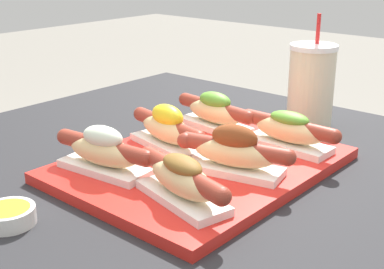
{
  "coord_description": "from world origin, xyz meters",
  "views": [
    {
      "loc": [
        -0.6,
        -0.54,
        1.08
      ],
      "look_at": [
        0.03,
        0.01,
        0.78
      ],
      "focal_mm": 50.0,
      "sensor_mm": 36.0,
      "label": 1
    }
  ],
  "objects_px": {
    "hot_dog_0": "(182,179)",
    "hot_dog_1": "(234,152)",
    "hot_dog_3": "(104,151)",
    "sauce_bowl": "(8,215)",
    "serving_tray": "(201,165)",
    "hot_dog_5": "(215,111)",
    "hot_dog_2": "(289,130)",
    "drink_cup": "(311,85)",
    "hot_dog_4": "(168,128)"
  },
  "relations": [
    {
      "from": "hot_dog_4",
      "to": "hot_dog_2",
      "type": "bearing_deg",
      "value": -49.79
    },
    {
      "from": "serving_tray",
      "to": "hot_dog_1",
      "type": "distance_m",
      "value": 0.09
    },
    {
      "from": "hot_dog_3",
      "to": "hot_dog_4",
      "type": "bearing_deg",
      "value": -0.78
    },
    {
      "from": "hot_dog_1",
      "to": "drink_cup",
      "type": "height_order",
      "value": "drink_cup"
    },
    {
      "from": "hot_dog_4",
      "to": "hot_dog_5",
      "type": "distance_m",
      "value": 0.14
    },
    {
      "from": "hot_dog_5",
      "to": "hot_dog_2",
      "type": "bearing_deg",
      "value": -90.23
    },
    {
      "from": "serving_tray",
      "to": "hot_dog_2",
      "type": "bearing_deg",
      "value": -29.15
    },
    {
      "from": "hot_dog_3",
      "to": "hot_dog_4",
      "type": "distance_m",
      "value": 0.14
    },
    {
      "from": "hot_dog_0",
      "to": "hot_dog_5",
      "type": "bearing_deg",
      "value": 30.67
    },
    {
      "from": "hot_dog_3",
      "to": "sauce_bowl",
      "type": "bearing_deg",
      "value": -177.58
    },
    {
      "from": "hot_dog_1",
      "to": "drink_cup",
      "type": "xyz_separation_m",
      "value": [
        0.34,
        0.06,
        0.03
      ]
    },
    {
      "from": "hot_dog_5",
      "to": "drink_cup",
      "type": "bearing_deg",
      "value": -28.45
    },
    {
      "from": "hot_dog_2",
      "to": "hot_dog_4",
      "type": "relative_size",
      "value": 1.01
    },
    {
      "from": "hot_dog_4",
      "to": "drink_cup",
      "type": "height_order",
      "value": "drink_cup"
    },
    {
      "from": "hot_dog_1",
      "to": "hot_dog_2",
      "type": "bearing_deg",
      "value": -2.49
    },
    {
      "from": "hot_dog_2",
      "to": "hot_dog_3",
      "type": "relative_size",
      "value": 1.01
    },
    {
      "from": "serving_tray",
      "to": "hot_dog_4",
      "type": "distance_m",
      "value": 0.09
    },
    {
      "from": "hot_dog_0",
      "to": "drink_cup",
      "type": "relative_size",
      "value": 0.84
    },
    {
      "from": "hot_dog_5",
      "to": "hot_dog_3",
      "type": "bearing_deg",
      "value": -179.57
    },
    {
      "from": "hot_dog_3",
      "to": "drink_cup",
      "type": "xyz_separation_m",
      "value": [
        0.47,
        -0.1,
        0.03
      ]
    },
    {
      "from": "hot_dog_3",
      "to": "hot_dog_4",
      "type": "relative_size",
      "value": 1.01
    },
    {
      "from": "serving_tray",
      "to": "hot_dog_1",
      "type": "height_order",
      "value": "hot_dog_1"
    },
    {
      "from": "hot_dog_2",
      "to": "hot_dog_0",
      "type": "bearing_deg",
      "value": 179.89
    },
    {
      "from": "sauce_bowl",
      "to": "hot_dog_3",
      "type": "bearing_deg",
      "value": 2.42
    },
    {
      "from": "hot_dog_1",
      "to": "hot_dog_4",
      "type": "bearing_deg",
      "value": 84.87
    },
    {
      "from": "serving_tray",
      "to": "hot_dog_5",
      "type": "xyz_separation_m",
      "value": [
        0.14,
        0.09,
        0.04
      ]
    },
    {
      "from": "hot_dog_2",
      "to": "hot_dog_3",
      "type": "height_order",
      "value": "hot_dog_3"
    },
    {
      "from": "hot_dog_3",
      "to": "sauce_bowl",
      "type": "distance_m",
      "value": 0.18
    },
    {
      "from": "hot_dog_1",
      "to": "hot_dog_5",
      "type": "distance_m",
      "value": 0.22
    },
    {
      "from": "serving_tray",
      "to": "hot_dog_0",
      "type": "relative_size",
      "value": 2.32
    },
    {
      "from": "hot_dog_2",
      "to": "hot_dog_5",
      "type": "bearing_deg",
      "value": 89.77
    },
    {
      "from": "hot_dog_1",
      "to": "hot_dog_5",
      "type": "bearing_deg",
      "value": 46.46
    },
    {
      "from": "sauce_bowl",
      "to": "drink_cup",
      "type": "xyz_separation_m",
      "value": [
        0.64,
        -0.09,
        0.07
      ]
    },
    {
      "from": "hot_dog_2",
      "to": "drink_cup",
      "type": "distance_m",
      "value": 0.2
    },
    {
      "from": "hot_dog_0",
      "to": "sauce_bowl",
      "type": "height_order",
      "value": "hot_dog_0"
    },
    {
      "from": "hot_dog_1",
      "to": "sauce_bowl",
      "type": "xyz_separation_m",
      "value": [
        -0.3,
        0.15,
        -0.04
      ]
    },
    {
      "from": "hot_dog_5",
      "to": "hot_dog_4",
      "type": "bearing_deg",
      "value": -178.3
    },
    {
      "from": "hot_dog_1",
      "to": "hot_dog_3",
      "type": "height_order",
      "value": "hot_dog_1"
    },
    {
      "from": "sauce_bowl",
      "to": "hot_dog_4",
      "type": "bearing_deg",
      "value": 0.98
    },
    {
      "from": "serving_tray",
      "to": "drink_cup",
      "type": "distance_m",
      "value": 0.34
    },
    {
      "from": "serving_tray",
      "to": "hot_dog_1",
      "type": "xyz_separation_m",
      "value": [
        -0.01,
        -0.07,
        0.04
      ]
    },
    {
      "from": "serving_tray",
      "to": "sauce_bowl",
      "type": "height_order",
      "value": "sauce_bowl"
    },
    {
      "from": "sauce_bowl",
      "to": "hot_dog_2",
      "type": "bearing_deg",
      "value": -18.97
    },
    {
      "from": "hot_dog_1",
      "to": "hot_dog_2",
      "type": "xyz_separation_m",
      "value": [
        0.15,
        -0.01,
        -0.0
      ]
    },
    {
      "from": "serving_tray",
      "to": "hot_dog_3",
      "type": "bearing_deg",
      "value": 148.52
    },
    {
      "from": "hot_dog_0",
      "to": "hot_dog_1",
      "type": "xyz_separation_m",
      "value": [
        0.13,
        0.01,
        0.0
      ]
    },
    {
      "from": "drink_cup",
      "to": "hot_dog_1",
      "type": "bearing_deg",
      "value": -170.4
    },
    {
      "from": "hot_dog_2",
      "to": "hot_dog_4",
      "type": "xyz_separation_m",
      "value": [
        -0.14,
        0.16,
        0.0
      ]
    },
    {
      "from": "serving_tray",
      "to": "hot_dog_2",
      "type": "xyz_separation_m",
      "value": [
        0.14,
        -0.08,
        0.04
      ]
    },
    {
      "from": "hot_dog_4",
      "to": "hot_dog_5",
      "type": "height_order",
      "value": "hot_dog_4"
    }
  ]
}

